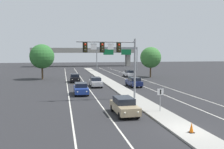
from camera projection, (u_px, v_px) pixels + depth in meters
ground_plane at (186, 131)px, 17.68m from camera, size 260.00×260.00×0.00m
median_island at (125, 92)px, 35.25m from camera, size 2.40×110.00×0.15m
lane_stripe_oncoming_center at (87, 86)px, 41.17m from camera, size 0.14×100.00×0.01m
lane_stripe_receding_center at (141, 85)px, 43.02m from camera, size 0.14×100.00×0.01m
edge_stripe_left at (67, 87)px, 40.52m from camera, size 0.14×100.00×0.01m
edge_stripe_right at (158, 85)px, 43.67m from camera, size 0.14×100.00×0.01m
overhead_signal_mast at (115, 54)px, 28.98m from camera, size 7.11×0.44×7.20m
median_sign_post at (160, 96)px, 23.06m from camera, size 0.60×0.10×2.20m
car_oncoming_tan at (124, 106)px, 22.45m from camera, size 1.91×4.50×1.58m
car_oncoming_blue at (81, 88)px, 33.29m from camera, size 1.84×4.48×1.58m
car_oncoming_silver at (96, 82)px, 40.82m from camera, size 1.84×4.48×1.58m
car_oncoming_black at (75, 78)px, 47.36m from camera, size 1.87×4.49×1.58m
car_receding_navy at (134, 82)px, 40.90m from camera, size 1.90×4.50×1.58m
car_receding_white at (129, 73)px, 57.66m from camera, size 1.91×4.51×1.58m
traffic_cone_median_nose at (191, 128)px, 16.90m from camera, size 0.36×0.36×0.74m
highway_sign_gantry at (117, 51)px, 76.75m from camera, size 13.28×0.42×7.50m
overpass_bridge at (84, 53)px, 102.51m from camera, size 42.40×6.40×7.65m
tree_far_left_a at (49, 56)px, 105.59m from camera, size 4.59×4.59×6.64m
tree_far_left_b at (42, 56)px, 51.85m from camera, size 5.18×5.18×7.50m
tree_far_right_b at (151, 58)px, 56.55m from camera, size 4.85×4.85×7.01m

